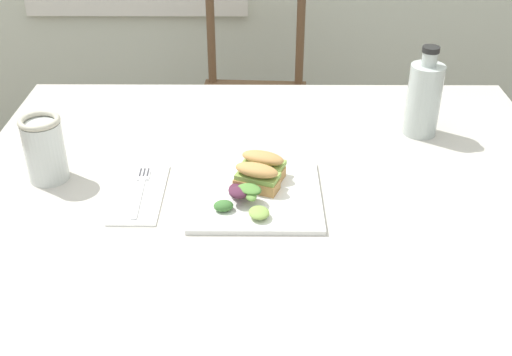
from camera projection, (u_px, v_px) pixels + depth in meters
name	position (u px, v px, depth m)	size (l,w,h in m)	color
dining_table	(269.00, 224.00, 1.37)	(1.27, 1.00, 0.74)	#BCB7AD
chair_wooden_far	(253.00, 97.00, 2.38)	(0.42, 0.42, 0.87)	brown
plate_lunch	(256.00, 195.00, 1.26)	(0.26, 0.26, 0.01)	white
sandwich_half_front	(257.00, 177.00, 1.25)	(0.10, 0.08, 0.06)	tan
sandwich_half_back	(263.00, 164.00, 1.29)	(0.10, 0.08, 0.06)	tan
salad_mixed_greens	(244.00, 195.00, 1.21)	(0.11, 0.16, 0.04)	#3D7033
napkin_folded	(140.00, 194.00, 1.26)	(0.09, 0.22, 0.00)	white
fork_on_napkin	(141.00, 188.00, 1.28)	(0.03, 0.19, 0.00)	silver
bottle_cold_brew	(423.00, 102.00, 1.45)	(0.08, 0.08, 0.21)	black
mason_jar_iced_tea	(45.00, 152.00, 1.29)	(0.08, 0.08, 0.14)	#C67528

